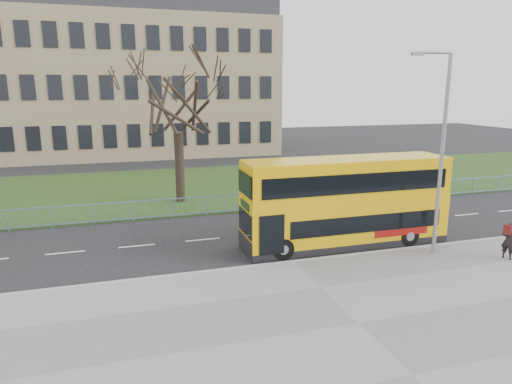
% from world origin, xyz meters
% --- Properties ---
extents(ground, '(120.00, 120.00, 0.00)m').
position_xyz_m(ground, '(0.00, 0.00, 0.00)').
color(ground, black).
rests_on(ground, ground).
extents(pavement, '(80.00, 10.50, 0.12)m').
position_xyz_m(pavement, '(0.00, -6.75, 0.06)').
color(pavement, slate).
rests_on(pavement, ground).
extents(kerb, '(80.00, 0.20, 0.14)m').
position_xyz_m(kerb, '(0.00, -1.55, 0.07)').
color(kerb, '#979699').
rests_on(kerb, ground).
extents(grass_verge, '(80.00, 15.40, 0.08)m').
position_xyz_m(grass_verge, '(0.00, 14.30, 0.04)').
color(grass_verge, '#223914').
rests_on(grass_verge, ground).
extents(guard_railing, '(40.00, 0.12, 1.10)m').
position_xyz_m(guard_railing, '(0.00, 6.60, 0.55)').
color(guard_railing, '#688DBA').
rests_on(guard_railing, ground).
extents(bare_tree, '(7.15, 7.15, 10.21)m').
position_xyz_m(bare_tree, '(-3.00, 10.00, 5.18)').
color(bare_tree, black).
rests_on(bare_tree, grass_verge).
extents(civic_building, '(30.00, 15.00, 14.00)m').
position_xyz_m(civic_building, '(-5.00, 35.00, 7.00)').
color(civic_building, '#91795C').
rests_on(civic_building, ground).
extents(yellow_bus, '(9.29, 2.26, 3.89)m').
position_xyz_m(yellow_bus, '(3.04, 0.00, 2.09)').
color(yellow_bus, '#E8AC09').
rests_on(yellow_bus, ground).
extents(pedestrian, '(0.57, 0.66, 1.51)m').
position_xyz_m(pedestrian, '(8.44, -3.79, 0.88)').
color(pedestrian, black).
rests_on(pedestrian, pavement).
extents(street_lamp, '(1.73, 0.33, 8.18)m').
position_xyz_m(street_lamp, '(5.90, -2.34, 4.61)').
color(street_lamp, gray).
rests_on(street_lamp, pavement).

